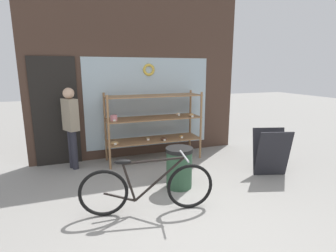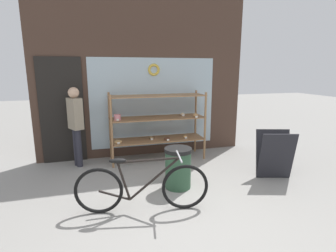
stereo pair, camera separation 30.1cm
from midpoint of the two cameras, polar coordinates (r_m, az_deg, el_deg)
The scene contains 7 objects.
ground_plane at distance 3.52m, azimuth 3.20°, elevation -19.60°, with size 30.00×30.00×0.00m, color gray.
storefront_facade at distance 5.65m, azimuth -8.39°, elevation 11.48°, with size 4.50×0.13×3.73m.
display_case at distance 5.38m, azimuth -4.92°, elevation 1.31°, with size 1.94×0.58×1.41m.
bicycle at distance 3.54m, azimuth -7.03°, elevation -13.24°, with size 1.75×0.48×0.76m.
sandwich_board at distance 4.94m, azimuth 19.91°, elevation -5.45°, with size 0.66×0.53×0.83m.
pedestrian at distance 5.23m, azimuth -21.96°, elevation 0.70°, with size 0.31×0.37×1.54m.
trash_bin at distance 4.21m, azimuth 0.38°, elevation -8.72°, with size 0.43×0.43×0.65m.
Camera 1 is at (-1.34, -2.70, 1.86)m, focal length 28.00 mm.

